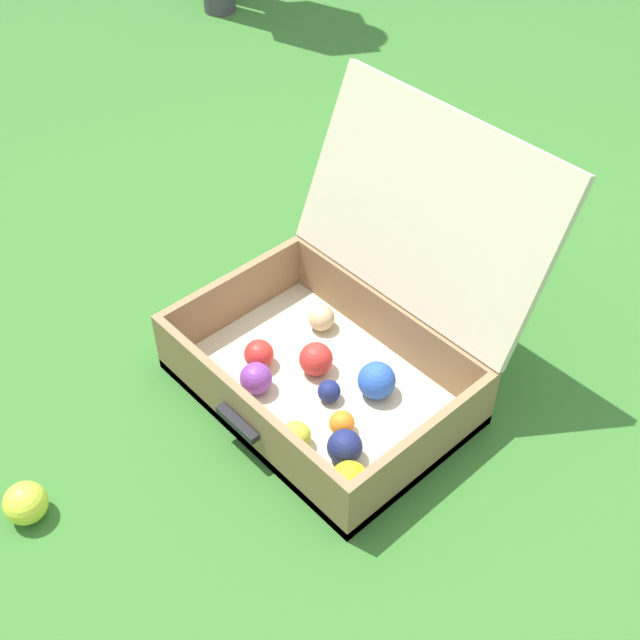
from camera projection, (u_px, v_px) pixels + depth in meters
ground_plane at (342, 385)px, 1.76m from camera, size 16.00×16.00×0.00m
open_suitcase at (346, 340)px, 1.69m from camera, size 0.59×0.60×0.53m
stray_ball_on_grass at (26, 503)px, 1.50m from camera, size 0.08×0.08×0.08m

